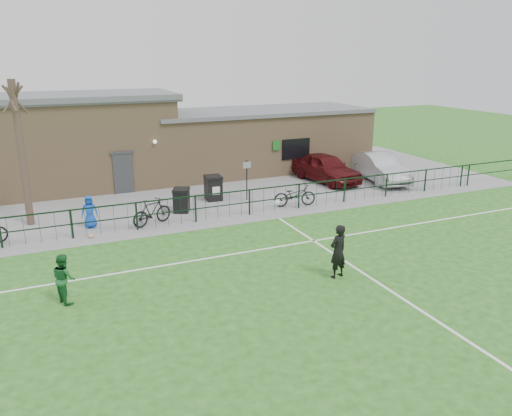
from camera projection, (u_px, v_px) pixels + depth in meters
name	position (u px, v px, depth m)	size (l,w,h in m)	color
ground	(323.00, 294.00, 15.02)	(90.00, 90.00, 0.00)	#225A1A
paving_strip	(193.00, 188.00, 26.83)	(34.00, 13.00, 0.02)	gray
pitch_line_touch	(230.00, 219.00, 21.84)	(28.00, 0.10, 0.01)	white
pitch_line_mid	(267.00, 249.00, 18.52)	(28.00, 0.10, 0.01)	white
pitch_line_perp	(377.00, 282.00, 15.79)	(0.10, 16.00, 0.01)	white
perimeter_fence	(228.00, 205.00, 21.84)	(28.00, 0.10, 1.20)	black
bare_tree	(22.00, 155.00, 20.25)	(0.30, 0.30, 6.00)	#423128
wheelie_bin_left	(181.00, 201.00, 22.68)	(0.67, 0.76, 1.01)	black
wheelie_bin_right	(213.00, 189.00, 24.55)	(0.74, 0.84, 1.12)	black
sign_post	(247.00, 180.00, 24.38)	(0.06, 0.06, 2.00)	black
car_maroon	(326.00, 168.00, 28.05)	(1.87, 4.65, 1.58)	#4A0D10
car_silver	(381.00, 167.00, 28.16)	(1.67, 4.78, 1.57)	#9B9DA2
bicycle_d	(152.00, 212.00, 20.90)	(0.53, 1.88, 1.13)	black
bicycle_e	(295.00, 195.00, 23.52)	(0.71, 2.02, 1.06)	black
spectator_child	(90.00, 212.00, 20.54)	(0.67, 0.44, 1.37)	blue
goalkeeper_kick	(337.00, 250.00, 15.95)	(1.24, 3.31, 1.91)	black
outfield_player	(64.00, 278.00, 14.34)	(0.72, 0.56, 1.48)	#1A5B2A
ball_ground	(91.00, 236.00, 19.54)	(0.21, 0.21, 0.21)	silver
clubhouse	(161.00, 140.00, 28.46)	(24.25, 5.40, 4.96)	tan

